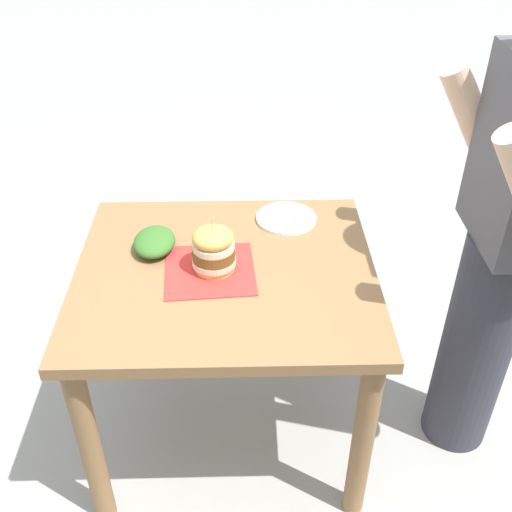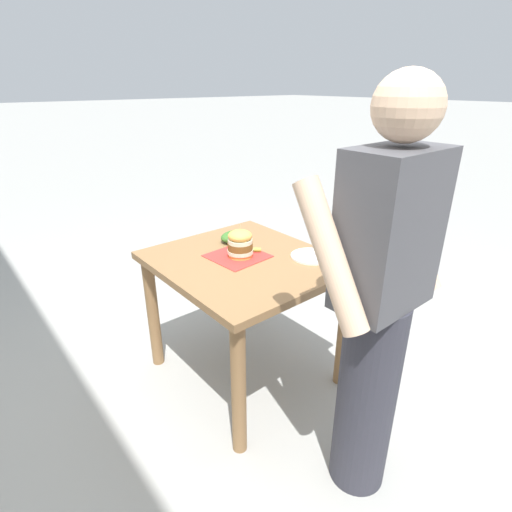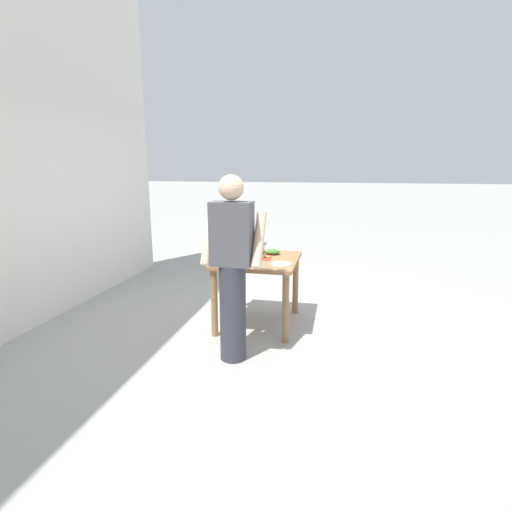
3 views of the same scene
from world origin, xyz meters
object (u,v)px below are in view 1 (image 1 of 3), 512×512
at_px(sandwich, 214,249).
at_px(side_plate_with_forks, 286,218).
at_px(patio_table, 226,300).
at_px(pickle_spear, 215,248).
at_px(diner_across_table, 505,243).
at_px(side_salad, 154,242).

xyz_separation_m(sandwich, side_plate_with_forks, (-0.30, 0.25, -0.07)).
relative_size(patio_table, pickle_spear, 13.01).
bearing_deg(side_plate_with_forks, diner_across_table, 62.25).
bearing_deg(side_plate_with_forks, pickle_spear, -52.06).
bearing_deg(patio_table, sandwich, -87.76).
xyz_separation_m(sandwich, diner_across_table, (0.05, 0.90, 0.04)).
distance_m(side_salad, diner_across_table, 1.12).
height_order(sandwich, pickle_spear, sandwich).
xyz_separation_m(side_plate_with_forks, side_salad, (0.18, -0.46, 0.03)).
bearing_deg(side_plate_with_forks, sandwich, -40.41).
relative_size(side_plate_with_forks, side_salad, 1.22).
distance_m(patio_table, diner_across_table, 0.91).
height_order(pickle_spear, side_salad, side_salad).
bearing_deg(patio_table, side_plate_with_forks, 143.58).
bearing_deg(pickle_spear, diner_across_table, 80.75).
distance_m(side_plate_with_forks, diner_across_table, 0.75).
bearing_deg(side_plate_with_forks, side_salad, -68.64).
relative_size(patio_table, sandwich, 5.16).
bearing_deg(side_salad, sandwich, 60.19).
bearing_deg(diner_across_table, side_plate_with_forks, -117.75).
distance_m(sandwich, side_plate_with_forks, 0.40).
height_order(sandwich, diner_across_table, diner_across_table).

